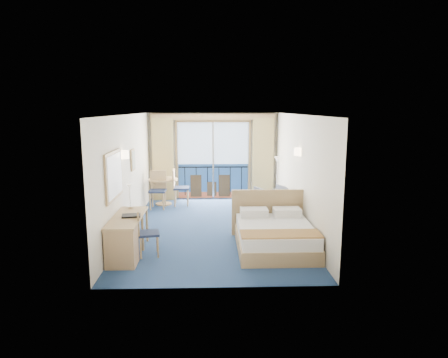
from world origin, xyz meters
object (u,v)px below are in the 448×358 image
at_px(table_chair_a, 178,185).
at_px(armchair, 273,200).
at_px(nightstand, 290,219).
at_px(round_table, 163,185).
at_px(floor_lamp, 277,168).
at_px(desk, 123,241).
at_px(desk_chair, 144,230).
at_px(table_chair_b, 158,187).
at_px(bed, 274,235).

bearing_deg(table_chair_a, armchair, -111.16).
xyz_separation_m(nightstand, round_table, (-3.28, 2.59, 0.34)).
bearing_deg(floor_lamp, armchair, -105.86).
distance_m(desk, desk_chair, 0.49).
relative_size(round_table, table_chair_a, 0.80).
bearing_deg(table_chair_b, nightstand, -31.34).
xyz_separation_m(floor_lamp, round_table, (-3.37, 0.16, -0.50)).
bearing_deg(round_table, nightstand, -38.26).
relative_size(nightstand, round_table, 0.59).
height_order(bed, round_table, bed).
xyz_separation_m(nightstand, armchair, (-0.17, 1.52, 0.12)).
bearing_deg(floor_lamp, desk, -129.23).
distance_m(armchair, desk_chair, 4.34).
distance_m(table_chair_a, table_chair_b, 0.62).
height_order(armchair, floor_lamp, floor_lamp).
xyz_separation_m(bed, desk_chair, (-2.59, -0.32, 0.23)).
bearing_deg(table_chair_a, bed, -150.37).
bearing_deg(nightstand, round_table, 141.74).
bearing_deg(table_chair_b, armchair, -10.21).
height_order(nightstand, table_chair_a, table_chair_a).
bearing_deg(bed, floor_lamp, 80.03).
xyz_separation_m(armchair, desk_chair, (-2.99, -3.14, 0.16)).
xyz_separation_m(bed, floor_lamp, (0.65, 3.72, 0.80)).
relative_size(nightstand, armchair, 0.63).
xyz_separation_m(nightstand, desk, (-3.50, -1.97, 0.17)).
relative_size(armchair, table_chair_a, 0.75).
height_order(desk, table_chair_b, table_chair_b).
xyz_separation_m(desk, desk_chair, (0.34, 0.34, 0.10)).
distance_m(nightstand, armchair, 1.53).
bearing_deg(floor_lamp, nightstand, -92.07).
relative_size(round_table, table_chair_b, 0.80).
xyz_separation_m(floor_lamp, table_chair_a, (-2.92, 0.06, -0.49)).
bearing_deg(nightstand, floor_lamp, 87.93).
bearing_deg(armchair, desk_chair, 22.80).
distance_m(bed, desk, 3.01).
relative_size(bed, armchair, 2.44).
bearing_deg(armchair, desk, 22.67).
distance_m(bed, floor_lamp, 3.86).
height_order(armchair, table_chair_b, table_chair_b).
xyz_separation_m(table_chair_a, table_chair_b, (-0.55, -0.29, 0.00)).
bearing_deg(round_table, desk_chair, -88.29).
height_order(bed, nightstand, bed).
relative_size(desk_chair, round_table, 1.08).
relative_size(floor_lamp, desk_chair, 1.54).
relative_size(armchair, desk, 0.49).
bearing_deg(nightstand, bed, -113.57).
distance_m(armchair, floor_lamp, 1.19).
height_order(floor_lamp, round_table, floor_lamp).
bearing_deg(desk_chair, table_chair_a, -14.75).
bearing_deg(desk, armchair, 46.32).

